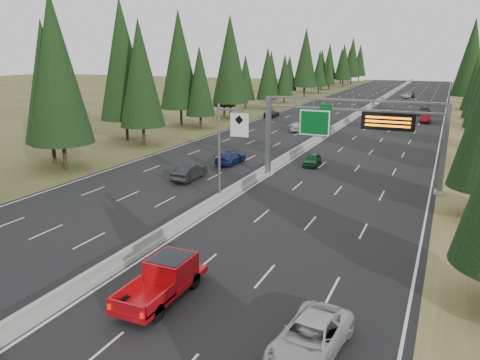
% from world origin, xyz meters
% --- Properties ---
extents(road, '(32.00, 260.00, 0.08)m').
position_xyz_m(road, '(0.00, 80.00, 0.04)').
color(road, black).
rests_on(road, ground).
extents(shoulder_right, '(3.60, 260.00, 0.06)m').
position_xyz_m(shoulder_right, '(17.80, 80.00, 0.03)').
color(shoulder_right, olive).
rests_on(shoulder_right, ground).
extents(shoulder_left, '(3.60, 260.00, 0.06)m').
position_xyz_m(shoulder_left, '(-17.80, 80.00, 0.03)').
color(shoulder_left, '#444520').
rests_on(shoulder_left, ground).
extents(median_barrier, '(0.70, 260.00, 0.85)m').
position_xyz_m(median_barrier, '(0.00, 80.00, 0.41)').
color(median_barrier, gray).
rests_on(median_barrier, road).
extents(sign_gantry, '(16.75, 0.98, 7.80)m').
position_xyz_m(sign_gantry, '(8.92, 34.88, 5.27)').
color(sign_gantry, slate).
rests_on(sign_gantry, road).
extents(hov_sign_pole, '(2.80, 0.50, 8.00)m').
position_xyz_m(hov_sign_pole, '(0.58, 24.97, 4.72)').
color(hov_sign_pole, slate).
rests_on(hov_sign_pole, road).
extents(tree_row_left, '(11.95, 243.18, 18.92)m').
position_xyz_m(tree_row_left, '(-21.86, 70.65, 9.09)').
color(tree_row_left, black).
rests_on(tree_row_left, ground).
extents(silver_minivan, '(2.85, 5.35, 1.43)m').
position_xyz_m(silver_minivan, '(12.11, 8.90, 0.79)').
color(silver_minivan, silver).
rests_on(silver_minivan, road).
extents(red_pickup, '(2.07, 5.79, 1.89)m').
position_xyz_m(red_pickup, '(4.21, 10.61, 1.12)').
color(red_pickup, black).
rests_on(red_pickup, road).
extents(car_ahead_green, '(1.74, 3.84, 1.28)m').
position_xyz_m(car_ahead_green, '(3.27, 40.86, 0.72)').
color(car_ahead_green, '#124F20').
rests_on(car_ahead_green, road).
extents(car_ahead_dkred, '(1.77, 4.92, 1.61)m').
position_xyz_m(car_ahead_dkred, '(12.57, 80.25, 0.89)').
color(car_ahead_dkred, maroon).
rests_on(car_ahead_dkred, road).
extents(car_ahead_dkgrey, '(2.17, 5.23, 1.51)m').
position_xyz_m(car_ahead_dkgrey, '(11.73, 90.85, 0.84)').
color(car_ahead_dkgrey, black).
rests_on(car_ahead_dkgrey, road).
extents(car_ahead_white, '(2.84, 5.36, 1.43)m').
position_xyz_m(car_ahead_white, '(5.34, 126.58, 0.80)').
color(car_ahead_white, '#B8B8B8').
rests_on(car_ahead_white, road).
extents(car_ahead_far, '(1.84, 3.95, 1.31)m').
position_xyz_m(car_ahead_far, '(6.28, 128.49, 0.73)').
color(car_ahead_far, black).
rests_on(car_ahead_far, road).
extents(car_onc_near, '(1.77, 4.70, 1.53)m').
position_xyz_m(car_onc_near, '(-5.89, 30.28, 0.85)').
color(car_onc_near, black).
rests_on(car_onc_near, road).
extents(car_onc_blue, '(2.05, 4.84, 1.39)m').
position_xyz_m(car_onc_blue, '(-5.13, 37.93, 0.78)').
color(car_onc_blue, navy).
rests_on(car_onc_blue, road).
extents(car_onc_white, '(2.12, 4.50, 1.49)m').
position_xyz_m(car_onc_white, '(-4.91, 62.00, 0.82)').
color(car_onc_white, '#BBBBBB').
rests_on(car_onc_white, road).
extents(car_onc_far, '(2.56, 4.82, 1.29)m').
position_xyz_m(car_onc_far, '(-14.50, 76.15, 0.73)').
color(car_onc_far, black).
rests_on(car_onc_far, road).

